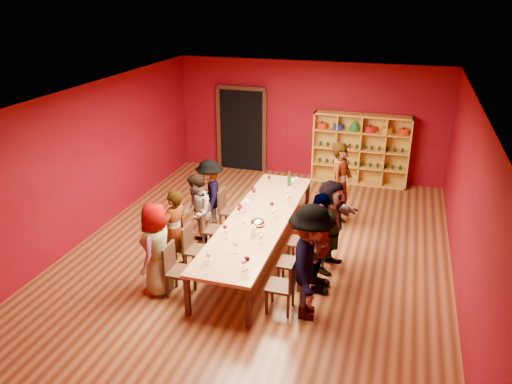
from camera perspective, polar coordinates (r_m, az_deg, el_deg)
room_shell at (r=8.95m, az=0.34°, el=1.40°), size 7.10×9.10×3.04m
tasting_table at (r=9.27m, az=0.33°, el=-3.23°), size 1.10×4.50×0.75m
doorway at (r=13.60m, az=-1.60°, el=7.17°), size 1.40×0.17×2.30m
shelving_unit at (r=12.91m, az=11.88°, el=5.20°), size 2.40×0.40×1.80m
chair_person_left_0 at (r=8.29m, az=-9.17°, el=-8.49°), size 0.42×0.42×0.89m
person_left_0 at (r=8.28m, az=-11.29°, el=-6.39°), size 0.46×0.79×1.57m
chair_person_left_1 at (r=8.86m, az=-7.14°, el=-6.20°), size 0.42×0.42×0.89m
person_left_1 at (r=8.87m, az=-9.26°, el=-4.39°), size 0.55×0.64×1.51m
chair_person_left_2 at (r=9.53m, az=-5.14°, el=-3.92°), size 0.42×0.42×0.89m
person_left_2 at (r=9.53m, az=-6.82°, el=-2.31°), size 0.65×0.83×1.50m
chair_person_left_3 at (r=10.27m, az=-3.33°, el=-1.84°), size 0.42×0.42×0.89m
person_left_3 at (r=10.29m, az=-5.27°, el=-0.31°), size 0.73×1.05×1.50m
chair_person_right_0 at (r=7.80m, az=3.39°, el=-10.37°), size 0.42×0.42×0.89m
person_right_0 at (r=7.51m, az=6.22°, el=-8.04°), size 0.64×1.24×1.84m
chair_person_right_1 at (r=8.41m, az=4.58°, el=-7.78°), size 0.42×0.42×0.89m
person_right_1 at (r=8.17m, az=7.22°, el=-5.86°), size 0.54×1.05×1.74m
chair_person_right_2 at (r=9.07m, az=5.66°, el=-5.41°), size 0.42×0.42×0.89m
person_right_2 at (r=8.85m, az=8.49°, el=-3.79°), size 0.80×1.62×1.68m
chair_person_right_4 at (r=10.69m, az=7.64°, el=-1.00°), size 0.42×0.42×0.89m
person_right_4 at (r=10.49m, az=9.64°, el=0.85°), size 0.63×0.76×1.81m
wine_glass_0 at (r=9.11m, az=1.93°, el=-2.34°), size 0.08×0.08×0.21m
wine_glass_1 at (r=7.76m, az=-5.45°, el=-7.22°), size 0.08×0.08×0.20m
wine_glass_2 at (r=8.26m, az=0.55°, el=-5.17°), size 0.08×0.08×0.19m
wine_glass_3 at (r=10.59m, az=4.26°, el=1.27°), size 0.08×0.08×0.20m
wine_glass_4 at (r=10.72m, az=4.65°, el=1.47°), size 0.07×0.07×0.19m
wine_glass_5 at (r=8.46m, az=-3.38°, el=-4.56°), size 0.07×0.07×0.18m
wine_glass_6 at (r=8.75m, az=-1.37°, el=-3.54°), size 0.07×0.07×0.18m
wine_glass_7 at (r=9.28m, az=-1.95°, el=-1.98°), size 0.07×0.07×0.18m
wine_glass_8 at (r=9.75m, az=3.66°, el=-0.58°), size 0.09×0.09×0.21m
wine_glass_9 at (r=10.03m, az=-0.24°, el=0.06°), size 0.08×0.08×0.20m
wine_glass_10 at (r=7.55m, az=-1.44°, el=-8.04°), size 0.08×0.08×0.19m
wine_glass_11 at (r=7.58m, az=-1.05°, el=-7.73°), size 0.09×0.09×0.22m
wine_glass_12 at (r=7.83m, az=-5.40°, el=-6.89°), size 0.08×0.08×0.20m
wine_glass_13 at (r=9.24m, az=2.29°, el=-2.09°), size 0.07×0.07×0.18m
wine_glass_14 at (r=9.96m, az=3.50°, el=-0.05°), size 0.09×0.09×0.22m
wine_glass_15 at (r=8.02m, az=-2.37°, el=-5.98°), size 0.08×0.08×0.21m
wine_glass_16 at (r=9.31m, az=-1.80°, el=-1.70°), size 0.09×0.09×0.22m
wine_glass_17 at (r=8.32m, az=0.34°, el=-4.80°), size 0.09×0.09×0.22m
wine_glass_18 at (r=10.06m, az=-0.28°, el=0.23°), size 0.09×0.09×0.22m
wine_glass_19 at (r=10.76m, az=1.52°, el=1.63°), size 0.08×0.08×0.19m
wine_glass_20 at (r=8.61m, az=-3.56°, el=-4.05°), size 0.07×0.07×0.18m
wine_glass_21 at (r=9.44m, az=1.83°, el=-1.42°), size 0.08×0.08×0.20m
spittoon_bowl at (r=8.92m, az=0.19°, el=-3.51°), size 0.26×0.26×0.14m
carafe_a at (r=9.42m, az=-1.04°, el=-1.65°), size 0.13×0.13×0.27m
carafe_b at (r=8.50m, az=-0.32°, el=-4.57°), size 0.10×0.10×0.23m
wine_bottle at (r=10.70m, az=3.81°, el=1.34°), size 0.09×0.09×0.31m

